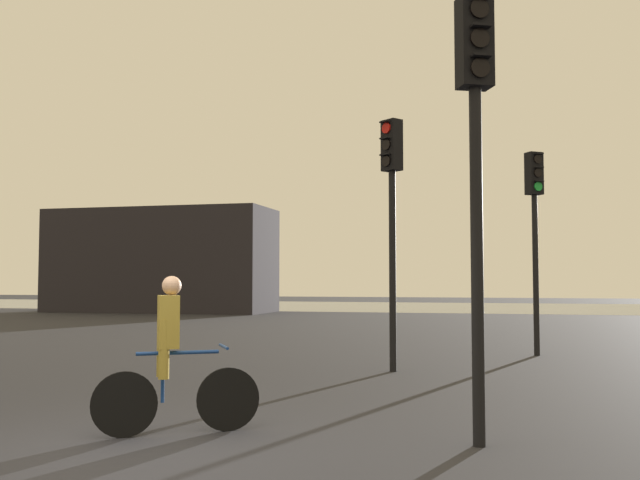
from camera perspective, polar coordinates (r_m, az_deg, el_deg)
name	(u,v)px	position (r m, az deg, el deg)	size (l,w,h in m)	color
ground_plane	(124,460)	(6.75, -15.44, -16.61)	(120.00, 120.00, 0.00)	#28282D
water_strip	(445,307)	(42.53, 10.01, -5.30)	(80.00, 16.00, 0.01)	slate
distant_building	(161,261)	(36.34, -12.61, -1.63)	(11.11, 4.00, 5.08)	black
traffic_light_near_right	(476,131)	(7.16, 12.35, 8.55)	(0.39, 0.41, 4.35)	black
traffic_light_far_right	(535,213)	(15.71, 16.81, 2.05)	(0.40, 0.42, 4.28)	black
traffic_light_center	(392,196)	(12.53, 5.77, 3.55)	(0.41, 0.42, 4.39)	black
cyclist	(172,354)	(7.55, -11.80, -8.91)	(1.47, 0.93, 1.62)	black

